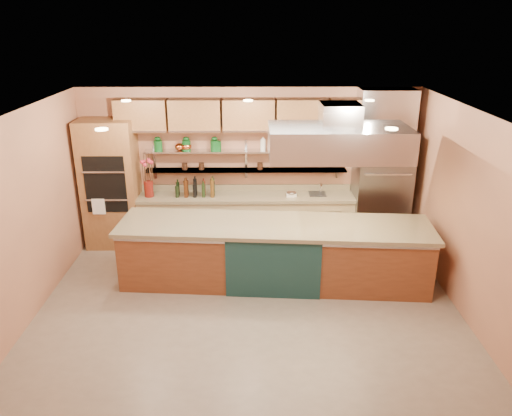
{
  "coord_description": "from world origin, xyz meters",
  "views": [
    {
      "loc": [
        0.05,
        -6.24,
        3.93
      ],
      "look_at": [
        0.12,
        1.0,
        1.14
      ],
      "focal_mm": 35.0,
      "sensor_mm": 36.0,
      "label": 1
    }
  ],
  "objects_px": {
    "refrigerator": "(381,190)",
    "green_canister": "(217,146)",
    "copper_kettle": "(179,147)",
    "flower_vase": "(149,189)",
    "island": "(274,253)",
    "kitchen_scale": "(291,193)"
  },
  "relations": [
    {
      "from": "island",
      "to": "kitchen_scale",
      "type": "distance_m",
      "value": 1.53
    },
    {
      "from": "kitchen_scale",
      "to": "green_canister",
      "type": "xyz_separation_m",
      "value": [
        -1.31,
        0.22,
        0.82
      ]
    },
    {
      "from": "refrigerator",
      "to": "green_canister",
      "type": "height_order",
      "value": "refrigerator"
    },
    {
      "from": "island",
      "to": "refrigerator",
      "type": "bearing_deg",
      "value": 39.74
    },
    {
      "from": "refrigerator",
      "to": "kitchen_scale",
      "type": "relative_size",
      "value": 11.78
    },
    {
      "from": "island",
      "to": "flower_vase",
      "type": "height_order",
      "value": "flower_vase"
    },
    {
      "from": "flower_vase",
      "to": "kitchen_scale",
      "type": "distance_m",
      "value": 2.54
    },
    {
      "from": "refrigerator",
      "to": "copper_kettle",
      "type": "height_order",
      "value": "refrigerator"
    },
    {
      "from": "refrigerator",
      "to": "kitchen_scale",
      "type": "height_order",
      "value": "refrigerator"
    },
    {
      "from": "green_canister",
      "to": "refrigerator",
      "type": "bearing_deg",
      "value": -4.53
    },
    {
      "from": "refrigerator",
      "to": "island",
      "type": "distance_m",
      "value": 2.46
    },
    {
      "from": "flower_vase",
      "to": "kitchen_scale",
      "type": "bearing_deg",
      "value": 0.0
    },
    {
      "from": "flower_vase",
      "to": "copper_kettle",
      "type": "xyz_separation_m",
      "value": [
        0.55,
        0.22,
        0.71
      ]
    },
    {
      "from": "kitchen_scale",
      "to": "copper_kettle",
      "type": "bearing_deg",
      "value": 172.77
    },
    {
      "from": "green_canister",
      "to": "kitchen_scale",
      "type": "bearing_deg",
      "value": -9.5
    },
    {
      "from": "refrigerator",
      "to": "flower_vase",
      "type": "distance_m",
      "value": 4.13
    },
    {
      "from": "kitchen_scale",
      "to": "copper_kettle",
      "type": "distance_m",
      "value": 2.15
    },
    {
      "from": "island",
      "to": "copper_kettle",
      "type": "height_order",
      "value": "copper_kettle"
    },
    {
      "from": "kitchen_scale",
      "to": "copper_kettle",
      "type": "xyz_separation_m",
      "value": [
        -1.99,
        0.22,
        0.8
      ]
    },
    {
      "from": "kitchen_scale",
      "to": "copper_kettle",
      "type": "relative_size",
      "value": 1.1
    },
    {
      "from": "copper_kettle",
      "to": "green_canister",
      "type": "xyz_separation_m",
      "value": [
        0.67,
        0.0,
        0.02
      ]
    },
    {
      "from": "flower_vase",
      "to": "refrigerator",
      "type": "bearing_deg",
      "value": -0.14
    }
  ]
}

